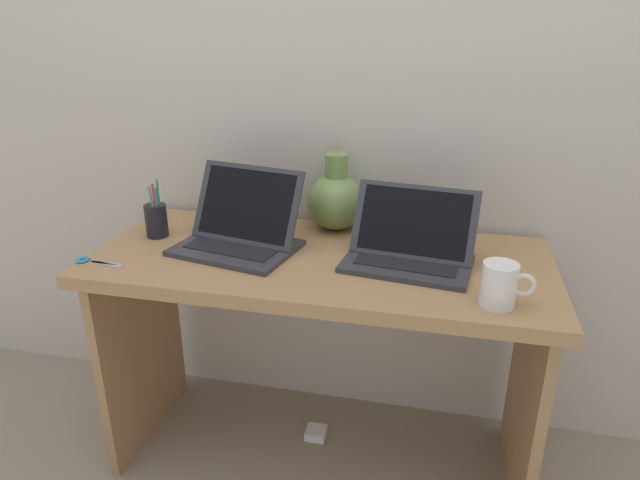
{
  "coord_description": "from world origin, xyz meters",
  "views": [
    {
      "loc": [
        0.33,
        -1.46,
        1.4
      ],
      "look_at": [
        0.0,
        0.0,
        0.79
      ],
      "focal_mm": 31.37,
      "sensor_mm": 36.0,
      "label": 1
    }
  ],
  "objects_px": {
    "laptop_left": "(241,228)",
    "green_vase": "(336,200)",
    "scissors": "(91,261)",
    "pen_cup": "(156,220)",
    "power_brick": "(316,433)",
    "laptop_right": "(410,244)",
    "coffee_mug": "(500,285)"
  },
  "relations": [
    {
      "from": "laptop_right",
      "to": "green_vase",
      "type": "relative_size",
      "value": 1.51
    },
    {
      "from": "scissors",
      "to": "laptop_left",
      "type": "bearing_deg",
      "value": 28.73
    },
    {
      "from": "coffee_mug",
      "to": "pen_cup",
      "type": "bearing_deg",
      "value": 167.18
    },
    {
      "from": "coffee_mug",
      "to": "laptop_left",
      "type": "bearing_deg",
      "value": 163.85
    },
    {
      "from": "laptop_left",
      "to": "green_vase",
      "type": "distance_m",
      "value": 0.33
    },
    {
      "from": "coffee_mug",
      "to": "pen_cup",
      "type": "distance_m",
      "value": 1.05
    },
    {
      "from": "laptop_left",
      "to": "pen_cup",
      "type": "xyz_separation_m",
      "value": [
        -0.29,
        0.02,
        -0.01
      ]
    },
    {
      "from": "laptop_left",
      "to": "green_vase",
      "type": "xyz_separation_m",
      "value": [
        0.25,
        0.21,
        0.04
      ]
    },
    {
      "from": "pen_cup",
      "to": "coffee_mug",
      "type": "bearing_deg",
      "value": -12.82
    },
    {
      "from": "pen_cup",
      "to": "power_brick",
      "type": "bearing_deg",
      "value": 4.32
    },
    {
      "from": "coffee_mug",
      "to": "power_brick",
      "type": "xyz_separation_m",
      "value": [
        -0.52,
        0.27,
        -0.78
      ]
    },
    {
      "from": "pen_cup",
      "to": "power_brick",
      "type": "xyz_separation_m",
      "value": [
        0.51,
        0.04,
        -0.78
      ]
    },
    {
      "from": "laptop_right",
      "to": "pen_cup",
      "type": "height_order",
      "value": "laptop_right"
    },
    {
      "from": "laptop_left",
      "to": "laptop_right",
      "type": "xyz_separation_m",
      "value": [
        0.51,
        -0.0,
        -0.01
      ]
    },
    {
      "from": "laptop_left",
      "to": "scissors",
      "type": "distance_m",
      "value": 0.44
    },
    {
      "from": "scissors",
      "to": "power_brick",
      "type": "distance_m",
      "value": 0.98
    },
    {
      "from": "laptop_right",
      "to": "power_brick",
      "type": "relative_size",
      "value": 5.38
    },
    {
      "from": "pen_cup",
      "to": "power_brick",
      "type": "relative_size",
      "value": 2.73
    },
    {
      "from": "coffee_mug",
      "to": "power_brick",
      "type": "bearing_deg",
      "value": 152.4
    },
    {
      "from": "coffee_mug",
      "to": "scissors",
      "type": "distance_m",
      "value": 1.12
    },
    {
      "from": "laptop_right",
      "to": "pen_cup",
      "type": "bearing_deg",
      "value": 178.24
    },
    {
      "from": "laptop_left",
      "to": "scissors",
      "type": "bearing_deg",
      "value": -151.27
    },
    {
      "from": "laptop_left",
      "to": "green_vase",
      "type": "relative_size",
      "value": 1.56
    },
    {
      "from": "green_vase",
      "to": "scissors",
      "type": "relative_size",
      "value": 1.69
    },
    {
      "from": "laptop_left",
      "to": "laptop_right",
      "type": "bearing_deg",
      "value": -0.44
    },
    {
      "from": "laptop_right",
      "to": "power_brick",
      "type": "xyz_separation_m",
      "value": [
        -0.29,
        0.06,
        -0.78
      ]
    },
    {
      "from": "green_vase",
      "to": "pen_cup",
      "type": "distance_m",
      "value": 0.57
    },
    {
      "from": "laptop_right",
      "to": "power_brick",
      "type": "bearing_deg",
      "value": 167.82
    },
    {
      "from": "scissors",
      "to": "power_brick",
      "type": "xyz_separation_m",
      "value": [
        0.6,
        0.27,
        -0.73
      ]
    },
    {
      "from": "scissors",
      "to": "green_vase",
      "type": "bearing_deg",
      "value": 33.94
    },
    {
      "from": "laptop_left",
      "to": "scissors",
      "type": "xyz_separation_m",
      "value": [
        -0.38,
        -0.21,
        -0.06
      ]
    },
    {
      "from": "green_vase",
      "to": "coffee_mug",
      "type": "xyz_separation_m",
      "value": [
        0.49,
        -0.43,
        -0.04
      ]
    }
  ]
}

